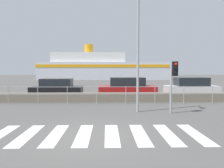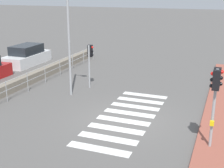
# 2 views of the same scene
# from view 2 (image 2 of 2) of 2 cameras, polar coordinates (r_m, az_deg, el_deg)

# --- Properties ---
(ground_plane) EXTENTS (160.00, 160.00, 0.00)m
(ground_plane) POSITION_cam_2_polar(r_m,az_deg,el_deg) (13.79, 2.21, -6.51)
(ground_plane) COLOR #565451
(sidewalk_brick) EXTENTS (24.00, 1.80, 0.12)m
(sidewalk_brick) POSITION_cam_2_polar(r_m,az_deg,el_deg) (13.16, 19.55, -8.45)
(sidewalk_brick) COLOR #934C3D
(sidewalk_brick) RESTS_ON ground_plane
(crosswalk) EXTENTS (6.75, 2.40, 0.01)m
(crosswalk) POSITION_cam_2_polar(r_m,az_deg,el_deg) (14.07, 2.65, -5.99)
(crosswalk) COLOR silver
(crosswalk) RESTS_ON ground_plane
(harbor_fence) EXTENTS (21.29, 0.04, 1.10)m
(harbor_fence) POSITION_cam_2_polar(r_m,az_deg,el_deg) (16.49, -18.80, -0.75)
(harbor_fence) COLOR #9EA0A3
(harbor_fence) RESTS_ON ground_plane
(traffic_light_near) EXTENTS (0.58, 0.41, 2.96)m
(traffic_light_near) POSITION_cam_2_polar(r_m,az_deg,el_deg) (11.06, 18.43, -0.62)
(traffic_light_near) COLOR #9EA0A3
(traffic_light_near) RESTS_ON ground_plane
(traffic_light_far) EXTENTS (0.34, 0.32, 2.47)m
(traffic_light_far) POSITION_cam_2_polar(r_m,az_deg,el_deg) (17.78, -4.05, 5.03)
(traffic_light_far) COLOR #9EA0A3
(traffic_light_far) RESTS_ON ground_plane
(streetlamp) EXTENTS (0.32, 0.91, 6.07)m
(streetlamp) POSITION_cam_2_polar(r_m,az_deg,el_deg) (16.14, -7.52, 10.63)
(streetlamp) COLOR #9EA0A3
(streetlamp) RESTS_ON ground_plane
(parked_car_white) EXTENTS (4.03, 1.75, 1.47)m
(parked_car_white) POSITION_cam_2_polar(r_m,az_deg,el_deg) (24.48, -15.27, 4.95)
(parked_car_white) COLOR silver
(parked_car_white) RESTS_ON ground_plane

